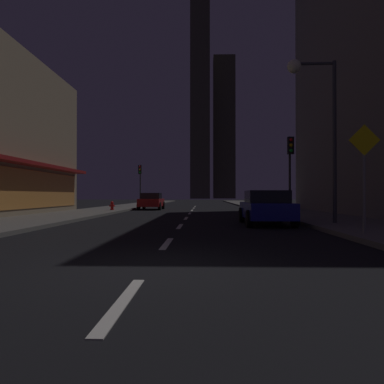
{
  "coord_description": "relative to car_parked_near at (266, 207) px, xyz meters",
  "views": [
    {
      "loc": [
        0.95,
        -6.24,
        1.25
      ],
      "look_at": [
        0.0,
        23.86,
        1.52
      ],
      "focal_mm": 34.32,
      "sensor_mm": 36.0,
      "label": 1
    }
  ],
  "objects": [
    {
      "name": "pedestrian_crossing_sign",
      "position": [
        2.0,
        -4.89,
        1.28
      ],
      "size": [
        0.91,
        0.08,
        3.15
      ],
      "color": "slate",
      "rests_on": "sidewalk_right"
    },
    {
      "name": "sidewalk_right",
      "position": [
        3.4,
        22.6,
        -0.67
      ],
      "size": [
        4.0,
        76.0,
        0.15
      ],
      "primitive_type": "cube",
      "color": "#605E59",
      "rests_on": "ground"
    },
    {
      "name": "fire_hydrant_far_left",
      "position": [
        -9.5,
        11.58,
        -0.29
      ],
      "size": [
        0.42,
        0.3,
        0.65
      ],
      "color": "red",
      "rests_on": "sidewalk_left"
    },
    {
      "name": "car_parked_near",
      "position": [
        0.0,
        0.0,
        0.0
      ],
      "size": [
        1.98,
        4.24,
        1.45
      ],
      "color": "navy",
      "rests_on": "ground"
    },
    {
      "name": "skyscraper_distant_mid",
      "position": [
        5.38,
        128.44,
        26.84
      ],
      "size": [
        8.38,
        8.51,
        55.15
      ],
      "primitive_type": "cube",
      "color": "#38352A",
      "rests_on": "ground"
    },
    {
      "name": "lane_marking_center",
      "position": [
        -3.6,
        6.8,
        -0.73
      ],
      "size": [
        0.16,
        38.6,
        0.01
      ],
      "color": "silver",
      "rests_on": "ground"
    },
    {
      "name": "sidewalk_left",
      "position": [
        -10.6,
        22.6,
        -0.67
      ],
      "size": [
        4.0,
        76.0,
        0.15
      ],
      "primitive_type": "cube",
      "color": "#605E59",
      "rests_on": "ground"
    },
    {
      "name": "street_lamp_right",
      "position": [
        1.78,
        -0.8,
        4.33
      ],
      "size": [
        1.96,
        0.56,
        6.58
      ],
      "color": "#38383D",
      "rests_on": "sidewalk_right"
    },
    {
      "name": "skyscraper_distant_tall",
      "position": [
        -3.91,
        120.02,
        36.51
      ],
      "size": [
        7.17,
        6.7,
        74.51
      ],
      "primitive_type": "cube",
      "color": "#3F3C2F",
      "rests_on": "ground"
    },
    {
      "name": "traffic_light_far_left",
      "position": [
        -9.1,
        21.37,
        2.45
      ],
      "size": [
        0.32,
        0.48,
        4.2
      ],
      "color": "#2D2D2D",
      "rests_on": "sidewalk_left"
    },
    {
      "name": "ground_plane",
      "position": [
        -3.6,
        22.6,
        -0.79
      ],
      "size": [
        78.0,
        136.0,
        0.1
      ],
      "primitive_type": "cube",
      "color": "black"
    },
    {
      "name": "car_parked_far",
      "position": [
        -7.2,
        16.16,
        0.0
      ],
      "size": [
        1.98,
        4.24,
        1.45
      ],
      "color": "#B21919",
      "rests_on": "ground"
    },
    {
      "name": "traffic_light_near_right",
      "position": [
        1.9,
        3.71,
        2.45
      ],
      "size": [
        0.32,
        0.48,
        4.2
      ],
      "color": "#2D2D2D",
      "rests_on": "sidewalk_right"
    }
  ]
}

